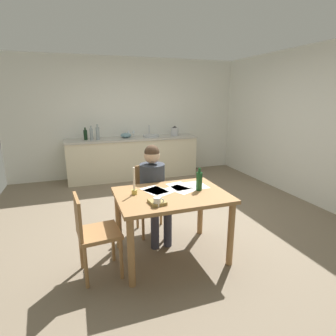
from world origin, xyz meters
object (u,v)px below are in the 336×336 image
Objects in this scene: coffee_mug at (158,202)px; candlestick at (134,187)px; dining_table at (172,203)px; book_magazine at (157,202)px; chair_at_table at (151,195)px; mixing_bowl at (126,135)px; person_seated at (154,186)px; wine_glass_near_sink at (133,132)px; bottle_wine_red at (98,133)px; wine_bottle_on_table at (199,181)px; bottle_vinegar at (91,134)px; wine_glass_by_kettle at (129,132)px; bottle_oil at (85,135)px; chair_side_empty at (93,232)px; stovetop_kettle at (175,131)px; sink_unit at (151,136)px.

coffee_mug is 0.41m from candlestick.
book_magazine reaches higher than dining_table.
chair_at_table is 2.61m from mixing_bowl.
candlestick is at bearing -128.90° from person_seated.
book_magazine is at bearing -98.53° from wine_glass_near_sink.
wine_bottle_on_table is at bearing -75.42° from bottle_wine_red.
bottle_wine_red is (0.13, 0.01, 0.01)m from bottle_vinegar.
wine_glass_near_sink is 0.11m from wine_glass_by_kettle.
wine_bottle_on_table is (0.38, -0.67, 0.36)m from chair_at_table.
coffee_mug is at bearing -83.80° from bottle_vinegar.
bottle_oil is 0.14m from bottle_vinegar.
bottle_oil is (-0.34, 3.12, 0.17)m from candlestick.
person_seated reaches higher than book_magazine.
dining_table is 1.37× the size of chair_side_empty.
chair_side_empty is 3.96× the size of stovetop_kettle.
sink_unit is 1.40m from bottle_oil.
wine_glass_near_sink is at bearing 81.42° from coffee_mug.
book_magazine is 0.74× the size of mixing_bowl.
wine_glass_near_sink is (0.20, 0.13, 0.06)m from mixing_bowl.
chair_at_table is 2.79× the size of bottle_wine_red.
bottle_wine_red is 1.37× the size of mixing_bowl.
candlestick is 3.34m from wine_glass_near_sink.
coffee_mug is (-0.20, -0.95, 0.30)m from chair_at_table.
bottle_vinegar reaches higher than wine_bottle_on_table.
dining_table is at bearing -15.34° from candlestick.
bottle_vinegar is at bearing 90.24° from book_magazine.
person_seated is 1.03m from chair_side_empty.
bottle_wine_red is at bearing -16.75° from bottle_oil.
book_magazine is 0.68× the size of bottle_oil.
wine_glass_near_sink is (0.36, 2.84, 0.33)m from person_seated.
coffee_mug is at bearing -104.64° from sink_unit.
bottle_wine_red reaches higher than stovetop_kettle.
dining_table is 0.53m from person_seated.
bottle_oil is at bearing -178.79° from mixing_bowl.
wine_glass_near_sink is at bearing 82.86° from person_seated.
wine_bottle_on_table is 3.23m from sink_unit.
wine_bottle_on_table is 3.39m from bottle_oil.
candlestick is 0.83× the size of sink_unit.
wine_glass_by_kettle is at bearing 55.31° from mixing_bowl.
bottle_vinegar is (-0.57, 2.47, 0.52)m from chair_at_table.
wine_glass_by_kettle is (0.25, 2.69, 0.51)m from chair_at_table.
coffee_mug is at bearing -153.70° from wine_bottle_on_table.
chair_at_table is 5.77× the size of wine_glass_by_kettle.
sink_unit reaches higher than stovetop_kettle.
person_seated is at bearing 126.06° from wine_bottle_on_table.
person_seated reaches higher than wine_bottle_on_table.
chair_at_table is at bearing -105.76° from sink_unit.
wine_glass_near_sink is (0.79, 0.22, -0.03)m from bottle_wine_red.
wine_bottle_on_table is 1.67× the size of wine_glass_by_kettle.
bottle_vinegar is (-0.37, 3.42, 0.22)m from coffee_mug.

